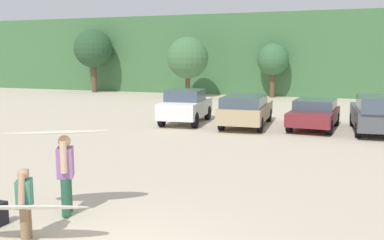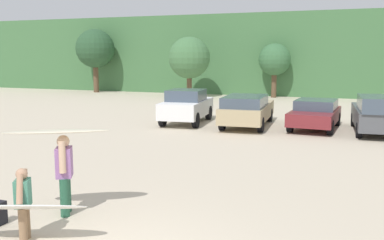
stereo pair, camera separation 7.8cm
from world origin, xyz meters
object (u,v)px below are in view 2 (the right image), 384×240
(parked_car_white, at_px, (187,106))
(parked_car_tan, at_px, (247,109))
(parked_car_maroon, at_px, (315,113))
(surfboard_cream, at_px, (57,131))
(person_child, at_px, (23,200))
(surfboard_white, at_px, (23,207))
(parked_car_dark_gray, at_px, (378,114))
(person_adult, at_px, (64,170))

(parked_car_white, relative_size, parked_car_tan, 0.85)
(parked_car_maroon, relative_size, surfboard_cream, 1.93)
(parked_car_tan, distance_m, person_child, 13.67)
(surfboard_cream, bearing_deg, parked_car_tan, -124.53)
(parked_car_maroon, distance_m, surfboard_white, 14.68)
(parked_car_dark_gray, bearing_deg, parked_car_tan, 86.34)
(parked_car_maroon, bearing_deg, parked_car_dark_gray, -95.39)
(parked_car_tan, distance_m, parked_car_maroon, 3.04)
(parked_car_tan, relative_size, person_child, 3.72)
(surfboard_cream, relative_size, surfboard_white, 0.94)
(person_child, relative_size, surfboard_white, 0.58)
(parked_car_dark_gray, relative_size, person_child, 3.58)
(parked_car_dark_gray, bearing_deg, parked_car_white, 86.29)
(parked_car_tan, relative_size, surfboard_white, 2.14)
(parked_car_maroon, bearing_deg, person_child, 168.73)
(parked_car_white, height_order, surfboard_white, parked_car_white)
(parked_car_tan, bearing_deg, person_adult, 172.30)
(parked_car_maroon, xyz_separation_m, parked_car_dark_gray, (2.55, -0.42, 0.16))
(parked_car_tan, bearing_deg, surfboard_cream, 171.96)
(parked_car_dark_gray, xyz_separation_m, person_adult, (-6.48, -12.32, 0.09))
(surfboard_white, bearing_deg, parked_car_maroon, -125.72)
(parked_car_white, relative_size, surfboard_white, 1.83)
(parked_car_maroon, xyz_separation_m, surfboard_cream, (-4.01, -12.81, 1.05))
(person_adult, distance_m, surfboard_cream, 0.81)
(parked_car_maroon, xyz_separation_m, person_child, (-3.81, -14.08, 0.05))
(parked_car_white, relative_size, parked_car_dark_gray, 0.89)
(parked_car_dark_gray, bearing_deg, parked_car_maroon, 76.86)
(parked_car_tan, height_order, person_adult, person_adult)
(parked_car_white, distance_m, parked_car_tan, 2.98)
(person_adult, height_order, person_child, person_adult)
(person_child, bearing_deg, parked_car_tan, -122.47)
(parked_car_dark_gray, bearing_deg, surfboard_white, 151.74)
(parked_car_white, xyz_separation_m, surfboard_cream, (1.98, -12.37, 0.90))
(parked_car_maroon, height_order, surfboard_white, parked_car_maroon)
(parked_car_tan, xyz_separation_m, person_adult, (-0.92, -12.30, 0.14))
(parked_car_dark_gray, xyz_separation_m, surfboard_cream, (-6.56, -12.40, 0.90))
(person_child, bearing_deg, parked_car_maroon, -134.26)
(parked_car_dark_gray, xyz_separation_m, person_child, (-6.36, -13.66, -0.10))
(parked_car_white, height_order, parked_car_maroon, parked_car_white)
(person_child, bearing_deg, person_adult, -113.92)
(surfboard_white, bearing_deg, person_adult, -102.13)
(person_adult, xyz_separation_m, person_child, (0.12, -1.35, -0.19))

